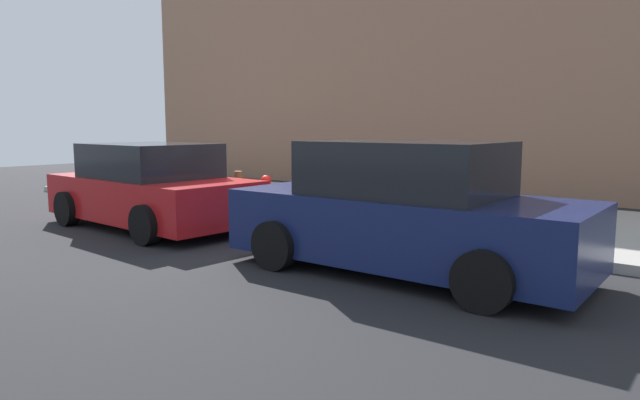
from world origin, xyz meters
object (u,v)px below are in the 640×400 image
at_px(suitcase_red_0, 436,212).
at_px(suitcase_silver_4, 330,198).
at_px(suitcase_teal_3, 357,202).
at_px(parking_meter, 505,184).
at_px(suitcase_navy_1, 411,207).
at_px(suitcase_olive_2, 379,209).
at_px(parked_car_red_1, 151,188).
at_px(suitcase_maroon_5, 305,199).
at_px(fire_hydrant, 266,192).
at_px(bollard_post, 239,190).
at_px(parked_car_navy_0, 404,212).

relative_size(suitcase_red_0, suitcase_silver_4, 0.84).
distance_m(suitcase_teal_3, parking_meter, 2.66).
height_order(suitcase_navy_1, suitcase_olive_2, suitcase_navy_1).
xyz_separation_m(suitcase_silver_4, parked_car_red_1, (2.48, 2.12, 0.20)).
relative_size(suitcase_navy_1, suitcase_silver_4, 0.71).
bearing_deg(suitcase_maroon_5, fire_hydrant, 2.34).
height_order(fire_hydrant, parked_car_red_1, parked_car_red_1).
distance_m(suitcase_red_0, fire_hydrant, 3.76).
distance_m(parking_meter, parked_car_red_1, 6.14).
xyz_separation_m(bollard_post, parked_car_navy_0, (-5.00, 1.94, 0.24)).
bearing_deg(suitcase_navy_1, fire_hydrant, 1.40).
relative_size(suitcase_silver_4, bollard_post, 1.38).
bearing_deg(fire_hydrant, parked_car_red_1, 66.75).
distance_m(suitcase_navy_1, suitcase_olive_2, 0.56).
bearing_deg(suitcase_silver_4, suitcase_red_0, 179.25).
xyz_separation_m(suitcase_red_0, parked_car_red_1, (4.66, 2.09, 0.26)).
height_order(fire_hydrant, parked_car_navy_0, parked_car_navy_0).
xyz_separation_m(suitcase_silver_4, parking_meter, (-3.19, -0.22, 0.45)).
relative_size(suitcase_red_0, suitcase_olive_2, 1.44).
relative_size(suitcase_olive_2, parking_meter, 0.50).
distance_m(suitcase_navy_1, suitcase_silver_4, 1.67).
bearing_deg(parked_car_navy_0, suitcase_maroon_5, -32.31).
bearing_deg(bollard_post, suitcase_navy_1, -176.63).
relative_size(suitcase_silver_4, suitcase_maroon_5, 1.23).
distance_m(suitcase_olive_2, suitcase_teal_3, 0.58).
distance_m(suitcase_navy_1, parked_car_red_1, 4.69).
distance_m(suitcase_red_0, parked_car_red_1, 5.12).
bearing_deg(parked_car_red_1, suitcase_red_0, -155.82).
bearing_deg(fire_hydrant, suitcase_olive_2, 178.64).
bearing_deg(suitcase_maroon_5, suitcase_red_0, 179.18).
bearing_deg(parking_meter, bollard_post, 4.22).
height_order(suitcase_teal_3, parking_meter, parking_meter).
bearing_deg(suitcase_teal_3, parking_meter, -176.17).
xyz_separation_m(suitcase_teal_3, suitcase_silver_4, (0.58, 0.05, 0.02)).
bearing_deg(bollard_post, fire_hydrant, -166.81).
bearing_deg(suitcase_olive_2, parked_car_navy_0, 129.09).
bearing_deg(parking_meter, suitcase_red_0, 13.81).
distance_m(suitcase_olive_2, suitcase_silver_4, 1.14).
distance_m(suitcase_maroon_5, parked_car_navy_0, 4.00).
height_order(suitcase_red_0, parked_car_red_1, parked_car_red_1).
relative_size(suitcase_silver_4, parked_car_red_1, 0.25).
relative_size(suitcase_teal_3, parked_car_red_1, 0.23).
height_order(suitcase_red_0, fire_hydrant, suitcase_red_0).
relative_size(suitcase_olive_2, parked_car_red_1, 0.14).
relative_size(suitcase_teal_3, parking_meter, 0.80).
relative_size(suitcase_red_0, parked_car_navy_0, 0.20).
bearing_deg(fire_hydrant, suitcase_teal_3, -178.02).
height_order(suitcase_teal_3, suitcase_silver_4, suitcase_silver_4).
height_order(suitcase_silver_4, parking_meter, parking_meter).
distance_m(suitcase_olive_2, fire_hydrant, 2.72).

